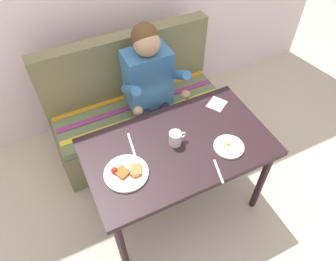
# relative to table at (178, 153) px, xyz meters

# --- Properties ---
(ground_plane) EXTENTS (8.00, 8.00, 0.00)m
(ground_plane) POSITION_rel_table_xyz_m (0.00, 0.00, -0.65)
(ground_plane) COLOR beige
(table) EXTENTS (1.20, 0.70, 0.73)m
(table) POSITION_rel_table_xyz_m (0.00, 0.00, 0.00)
(table) COLOR black
(table) RESTS_ON ground
(couch) EXTENTS (1.44, 0.56, 1.00)m
(couch) POSITION_rel_table_xyz_m (0.00, 0.76, -0.32)
(couch) COLOR #716D4A
(couch) RESTS_ON ground
(person) EXTENTS (0.45, 0.61, 1.21)m
(person) POSITION_rel_table_xyz_m (0.08, 0.59, 0.09)
(person) COLOR teal
(person) RESTS_ON ground
(plate_breakfast) EXTENTS (0.27, 0.27, 0.05)m
(plate_breakfast) POSITION_rel_table_xyz_m (-0.37, -0.06, 0.09)
(plate_breakfast) COLOR white
(plate_breakfast) RESTS_ON table
(plate_eggs) EXTENTS (0.19, 0.19, 0.04)m
(plate_eggs) POSITION_rel_table_xyz_m (0.28, -0.16, 0.09)
(plate_eggs) COLOR white
(plate_eggs) RESTS_ON table
(coffee_mug) EXTENTS (0.12, 0.08, 0.10)m
(coffee_mug) POSITION_rel_table_xyz_m (-0.01, 0.02, 0.13)
(coffee_mug) COLOR white
(coffee_mug) RESTS_ON table
(napkin) EXTENTS (0.17, 0.16, 0.01)m
(napkin) POSITION_rel_table_xyz_m (0.42, 0.21, 0.09)
(napkin) COLOR silver
(napkin) RESTS_ON table
(fork) EXTENTS (0.05, 0.17, 0.00)m
(fork) POSITION_rel_table_xyz_m (0.12, -0.28, 0.08)
(fork) COLOR silver
(fork) RESTS_ON table
(knife) EXTENTS (0.04, 0.20, 0.00)m
(knife) POSITION_rel_table_xyz_m (-0.27, 0.13, 0.08)
(knife) COLOR silver
(knife) RESTS_ON table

